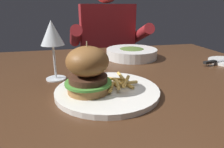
{
  "coord_description": "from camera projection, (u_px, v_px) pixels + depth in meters",
  "views": [
    {
      "loc": [
        -0.2,
        -0.66,
        0.97
      ],
      "look_at": [
        -0.08,
        -0.14,
        0.78
      ],
      "focal_mm": 32.0,
      "sensor_mm": 36.0,
      "label": 1
    }
  ],
  "objects": [
    {
      "name": "diner_person",
      "position": [
        107.0,
        64.0,
        1.47
      ],
      "size": [
        0.51,
        0.36,
        1.18
      ],
      "color": "#282833",
      "rests_on": "ground"
    },
    {
      "name": "dining_table",
      "position": [
        124.0,
        95.0,
        0.75
      ],
      "size": [
        1.15,
        0.9,
        0.74
      ],
      "color": "#472B19",
      "rests_on": "ground"
    },
    {
      "name": "burger_sandwich",
      "position": [
        88.0,
        70.0,
        0.5
      ],
      "size": [
        0.12,
        0.12,
        0.13
      ],
      "color": "#9E6B38",
      "rests_on": "main_plate"
    },
    {
      "name": "wine_glass",
      "position": [
        52.0,
        35.0,
        0.61
      ],
      "size": [
        0.07,
        0.07,
        0.19
      ],
      "color": "silver",
      "rests_on": "dining_table"
    },
    {
      "name": "main_plate",
      "position": [
        107.0,
        91.0,
        0.55
      ],
      "size": [
        0.28,
        0.28,
        0.01
      ],
      "primitive_type": "cylinder",
      "color": "white",
      "rests_on": "dining_table"
    },
    {
      "name": "fries_pile",
      "position": [
        120.0,
        82.0,
        0.55
      ],
      "size": [
        0.09,
        0.11,
        0.03
      ],
      "color": "gold",
      "rests_on": "main_plate"
    },
    {
      "name": "table_knife",
      "position": [
        220.0,
        61.0,
        0.82
      ],
      "size": [
        0.22,
        0.06,
        0.01
      ],
      "color": "silver",
      "rests_on": "bread_plate"
    },
    {
      "name": "soup_bowl",
      "position": [
        132.0,
        53.0,
        0.91
      ],
      "size": [
        0.23,
        0.23,
        0.05
      ],
      "color": "white",
      "rests_on": "dining_table"
    }
  ]
}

